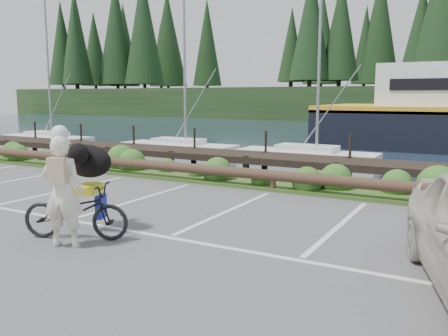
{
  "coord_description": "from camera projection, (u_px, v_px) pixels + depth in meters",
  "views": [
    {
      "loc": [
        5.09,
        -7.44,
        2.65
      ],
      "look_at": [
        0.19,
        1.43,
        1.1
      ],
      "focal_mm": 38.0,
      "sensor_mm": 36.0,
      "label": 1
    }
  ],
  "objects": [
    {
      "name": "bicycle",
      "position": [
        76.0,
        211.0,
        8.79
      ],
      "size": [
        2.13,
        1.4,
        1.06
      ],
      "primitive_type": "imported",
      "rotation": [
        0.0,
        0.0,
        1.95
      ],
      "color": "black",
      "rests_on": "ground"
    },
    {
      "name": "ground",
      "position": [
        180.0,
        232.0,
        9.27
      ],
      "size": [
        72.0,
        72.0,
        0.0
      ],
      "primitive_type": "plane",
      "color": "#4E4E50"
    },
    {
      "name": "dog",
      "position": [
        88.0,
        161.0,
        9.29
      ],
      "size": [
        0.93,
        1.25,
        0.65
      ],
      "primitive_type": "ellipsoid",
      "rotation": [
        0.0,
        0.0,
        1.95
      ],
      "color": "black",
      "rests_on": "bicycle"
    },
    {
      "name": "cyclist",
      "position": [
        63.0,
        192.0,
        8.26
      ],
      "size": [
        0.85,
        0.71,
        1.99
      ],
      "primitive_type": "imported",
      "rotation": [
        0.0,
        0.0,
        3.52
      ],
      "color": "white",
      "rests_on": "ground"
    },
    {
      "name": "vegetation_strip",
      "position": [
        282.0,
        185.0,
        13.84
      ],
      "size": [
        34.0,
        1.6,
        0.1
      ],
      "primitive_type": "cube",
      "color": "#3D5B21",
      "rests_on": "ground"
    },
    {
      "name": "log_rail",
      "position": [
        273.0,
        191.0,
        13.25
      ],
      "size": [
        32.0,
        0.3,
        0.6
      ],
      "primitive_type": null,
      "color": "#443021",
      "rests_on": "ground"
    }
  ]
}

